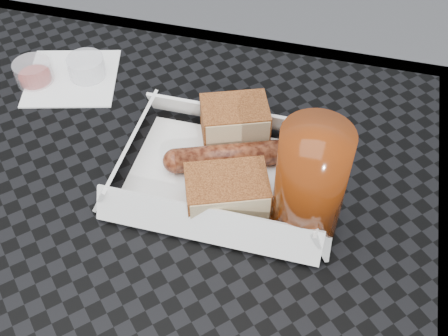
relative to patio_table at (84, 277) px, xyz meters
name	(u,v)px	position (x,y,z in m)	size (l,w,h in m)	color
patio_table	(84,277)	(0.00, 0.00, 0.00)	(0.80, 0.80, 0.74)	black
food_tray	(226,178)	(0.14, 0.12, 0.08)	(0.22, 0.15, 0.00)	white
bratwurst	(230,156)	(0.14, 0.14, 0.09)	(0.15, 0.07, 0.03)	brown
bread_near	(235,122)	(0.13, 0.19, 0.10)	(0.08, 0.06, 0.05)	brown
bread_far	(227,193)	(0.15, 0.08, 0.10)	(0.09, 0.06, 0.04)	brown
veg_garnish	(269,214)	(0.20, 0.08, 0.08)	(0.03, 0.03, 0.00)	#F5540A
napkin	(72,78)	(-0.11, 0.24, 0.08)	(0.12, 0.12, 0.00)	white
condiment_cup_sauce	(33,72)	(-0.16, 0.23, 0.09)	(0.05, 0.05, 0.03)	maroon
condiment_cup_empty	(87,68)	(-0.09, 0.25, 0.09)	(0.05, 0.05, 0.03)	silver
drink_glass	(310,184)	(0.23, 0.08, 0.14)	(0.07, 0.07, 0.14)	#652408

